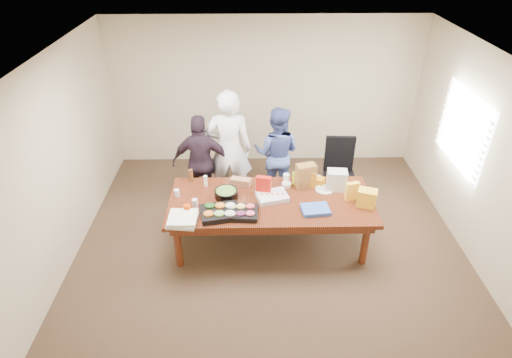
{
  "coord_description": "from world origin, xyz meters",
  "views": [
    {
      "loc": [
        -0.29,
        -4.78,
        4.1
      ],
      "look_at": [
        -0.2,
        0.1,
        1.03
      ],
      "focal_mm": 29.84,
      "sensor_mm": 36.0,
      "label": 1
    }
  ],
  "objects_px": {
    "office_chair": "(340,177)",
    "person_center": "(229,150)",
    "person_right": "(277,153)",
    "sheet_cake": "(272,197)",
    "salad_bowl": "(226,194)",
    "conference_table": "(270,222)"
  },
  "relations": [
    {
      "from": "sheet_cake",
      "to": "salad_bowl",
      "type": "relative_size",
      "value": 1.25
    },
    {
      "from": "person_right",
      "to": "sheet_cake",
      "type": "bearing_deg",
      "value": 98.59
    },
    {
      "from": "person_center",
      "to": "salad_bowl",
      "type": "height_order",
      "value": "person_center"
    },
    {
      "from": "office_chair",
      "to": "person_right",
      "type": "height_order",
      "value": "person_right"
    },
    {
      "from": "person_center",
      "to": "salad_bowl",
      "type": "xyz_separation_m",
      "value": [
        -0.01,
        -0.96,
        -0.17
      ]
    },
    {
      "from": "sheet_cake",
      "to": "salad_bowl",
      "type": "height_order",
      "value": "salad_bowl"
    },
    {
      "from": "person_right",
      "to": "sheet_cake",
      "type": "relative_size",
      "value": 3.87
    },
    {
      "from": "office_chair",
      "to": "person_center",
      "type": "relative_size",
      "value": 0.56
    },
    {
      "from": "conference_table",
      "to": "office_chair",
      "type": "distance_m",
      "value": 1.46
    },
    {
      "from": "salad_bowl",
      "to": "office_chair",
      "type": "bearing_deg",
      "value": 24.75
    },
    {
      "from": "salad_bowl",
      "to": "person_right",
      "type": "bearing_deg",
      "value": 56.55
    },
    {
      "from": "office_chair",
      "to": "person_center",
      "type": "distance_m",
      "value": 1.8
    },
    {
      "from": "office_chair",
      "to": "sheet_cake",
      "type": "height_order",
      "value": "office_chair"
    },
    {
      "from": "conference_table",
      "to": "sheet_cake",
      "type": "distance_m",
      "value": 0.41
    },
    {
      "from": "conference_table",
      "to": "person_center",
      "type": "bearing_deg",
      "value": 119.82
    },
    {
      "from": "person_center",
      "to": "person_right",
      "type": "relative_size",
      "value": 1.23
    },
    {
      "from": "person_right",
      "to": "person_center",
      "type": "bearing_deg",
      "value": 30.0
    },
    {
      "from": "conference_table",
      "to": "person_center",
      "type": "height_order",
      "value": "person_center"
    },
    {
      "from": "conference_table",
      "to": "person_right",
      "type": "bearing_deg",
      "value": 83.0
    },
    {
      "from": "office_chair",
      "to": "salad_bowl",
      "type": "xyz_separation_m",
      "value": [
        -1.76,
        -0.81,
        0.25
      ]
    },
    {
      "from": "salad_bowl",
      "to": "sheet_cake",
      "type": "bearing_deg",
      "value": -5.16
    },
    {
      "from": "office_chair",
      "to": "salad_bowl",
      "type": "bearing_deg",
      "value": -151.28
    }
  ]
}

